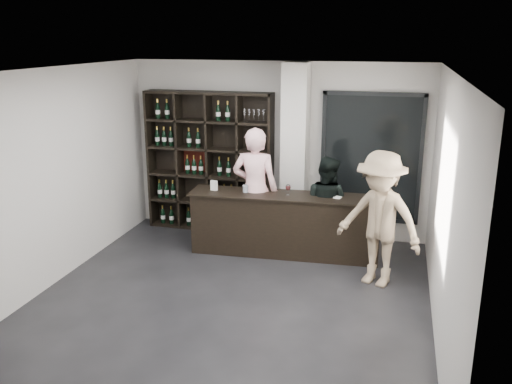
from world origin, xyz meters
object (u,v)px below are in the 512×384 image
(wine_shelf, at_px, (210,162))
(tasting_counter, at_px, (285,224))
(customer, at_px, (379,219))
(taster_pink, at_px, (255,190))
(taster_black, at_px, (326,206))

(wine_shelf, xyz_separation_m, tasting_counter, (1.50, -0.82, -0.72))
(wine_shelf, xyz_separation_m, customer, (2.93, -1.52, -0.27))
(taster_pink, bearing_deg, taster_black, -176.16)
(taster_pink, bearing_deg, tasting_counter, 166.37)
(tasting_counter, height_order, taster_pink, taster_pink)
(tasting_counter, bearing_deg, customer, -29.39)
(taster_pink, bearing_deg, customer, 155.21)
(tasting_counter, bearing_deg, taster_black, 16.66)
(tasting_counter, relative_size, customer, 1.58)
(customer, bearing_deg, tasting_counter, 177.70)
(taster_black, xyz_separation_m, customer, (0.83, -0.92, 0.16))
(tasting_counter, distance_m, taster_black, 0.70)
(taster_pink, distance_m, taster_black, 1.13)
(tasting_counter, distance_m, customer, 1.66)
(taster_black, distance_m, customer, 1.25)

